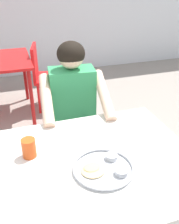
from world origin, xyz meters
TOP-DOWN VIEW (x-y plane):
  - table_foreground at (0.02, -0.02)m, footprint 1.16×0.91m
  - thali_tray at (0.07, -0.11)m, footprint 0.31×0.31m
  - drinking_cup at (-0.27, 0.12)m, footprint 0.08×0.08m
  - chair_foreground at (0.14, 0.86)m, footprint 0.46×0.45m
  - diner_foreground at (0.12, 0.64)m, footprint 0.53×0.58m
  - chair_red_right at (0.12, 2.14)m, footprint 0.50×0.51m

SIDE VIEW (x-z plane):
  - chair_red_right at x=0.12m, z-range 0.07..0.91m
  - chair_foreground at x=0.14m, z-range 0.08..0.94m
  - table_foreground at x=0.02m, z-range 0.31..1.06m
  - diner_foreground at x=0.12m, z-range 0.12..1.33m
  - thali_tray at x=0.07m, z-range 0.75..0.78m
  - drinking_cup at x=-0.27m, z-range 0.76..0.86m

